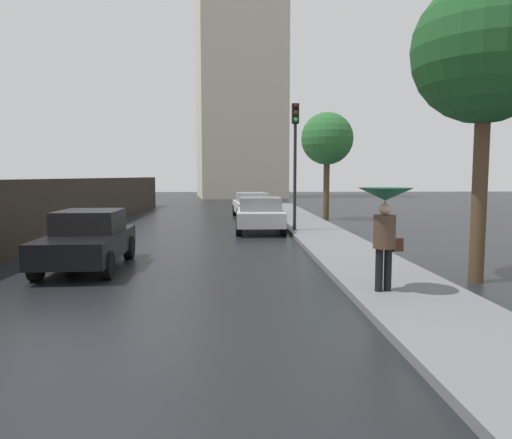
% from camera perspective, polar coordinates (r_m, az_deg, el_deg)
% --- Properties ---
extents(ground, '(120.00, 120.00, 0.00)m').
position_cam_1_polar(ground, '(6.50, -20.23, -15.17)').
color(ground, black).
extents(sidewalk_strip, '(2.20, 60.00, 0.14)m').
position_cam_1_polar(sidewalk_strip, '(6.95, 25.64, -13.39)').
color(sidewalk_strip, slate).
rests_on(sidewalk_strip, ground).
extents(car_black_near_kerb, '(1.84, 3.92, 1.40)m').
position_cam_1_polar(car_black_near_kerb, '(12.04, -19.87, -2.28)').
color(car_black_near_kerb, black).
rests_on(car_black_near_kerb, ground).
extents(car_silver_mid_road, '(1.96, 3.90, 1.40)m').
position_cam_1_polar(car_silver_mid_road, '(18.63, 0.52, 0.64)').
color(car_silver_mid_road, '#B2B5BA').
rests_on(car_silver_mid_road, ground).
extents(car_white_far_ahead, '(2.08, 4.65, 1.36)m').
position_cam_1_polar(car_white_far_ahead, '(24.75, -0.52, 1.81)').
color(car_white_far_ahead, silver).
rests_on(car_white_far_ahead, ground).
extents(pedestrian_with_umbrella_near, '(0.98, 0.98, 1.89)m').
position_cam_1_polar(pedestrian_with_umbrella_near, '(8.72, 15.53, 0.91)').
color(pedestrian_with_umbrella_near, black).
rests_on(pedestrian_with_umbrella_near, sidewalk_strip).
extents(traffic_light, '(0.26, 0.39, 4.85)m').
position_cam_1_polar(traffic_light, '(18.20, 4.82, 9.20)').
color(traffic_light, black).
rests_on(traffic_light, sidewalk_strip).
extents(street_tree_near, '(2.64, 2.64, 5.46)m').
position_cam_1_polar(street_tree_near, '(24.22, 8.69, 9.68)').
color(street_tree_near, '#4C3823').
rests_on(street_tree_near, ground).
extents(street_tree_mid, '(2.97, 2.97, 6.28)m').
position_cam_1_polar(street_tree_mid, '(11.07, 26.31, 17.96)').
color(street_tree_mid, '#4C3823').
rests_on(street_tree_mid, ground).
extents(distant_tower, '(9.68, 10.07, 33.77)m').
position_cam_1_polar(distant_tower, '(51.39, -2.06, 20.13)').
color(distant_tower, beige).
rests_on(distant_tower, ground).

